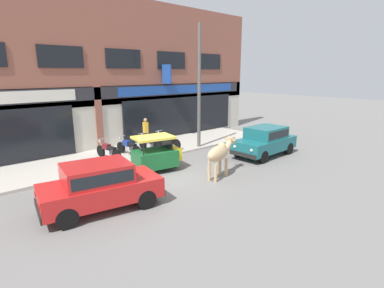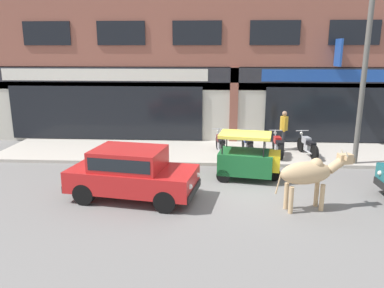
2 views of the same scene
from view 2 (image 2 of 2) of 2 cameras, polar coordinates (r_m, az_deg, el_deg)
ground_plane at (r=11.60m, az=7.52°, el=-6.71°), size 90.00×90.00×0.00m
sidewalk at (r=15.31m, az=6.53°, el=-1.28°), size 19.00×3.46×0.12m
shop_building at (r=16.75m, az=6.54°, el=12.95°), size 23.00×1.40×8.01m
cow at (r=10.17m, az=17.46°, el=-4.28°), size 2.11×0.90×1.61m
car_0 at (r=10.62m, az=-9.22°, el=-4.09°), size 3.78×2.16×1.46m
auto_rickshaw at (r=12.25m, az=8.58°, el=-2.35°), size 2.10×1.45×1.52m
motorcycle_0 at (r=14.83m, az=4.35°, el=0.05°), size 0.53×1.81×0.88m
motorcycle_1 at (r=14.87m, az=8.45°, el=-0.02°), size 0.52×1.81×0.88m
motorcycle_2 at (r=14.88m, az=12.94°, el=-0.22°), size 0.52×1.81×0.88m
motorcycle_3 at (r=15.12m, az=17.19°, el=-0.27°), size 0.57×1.80×0.88m
pedestrian at (r=15.64m, az=13.82°, el=2.67°), size 0.32×0.50×1.60m
utility_pole at (r=14.28m, az=24.75°, el=9.74°), size 0.18×0.18×6.41m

